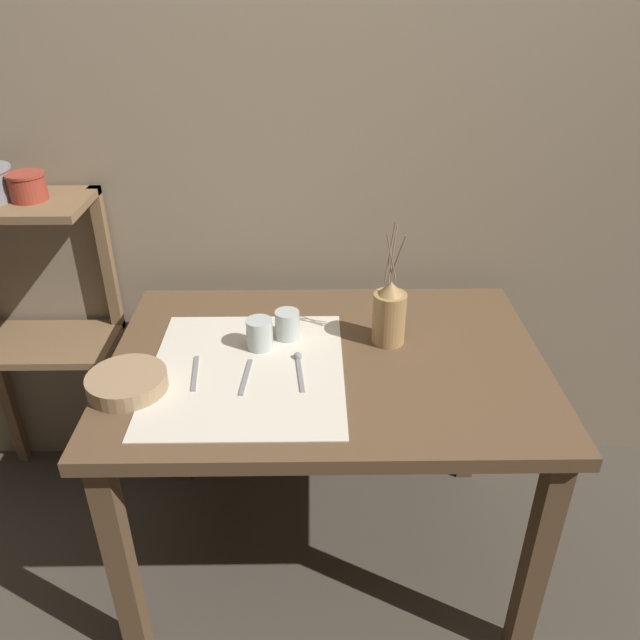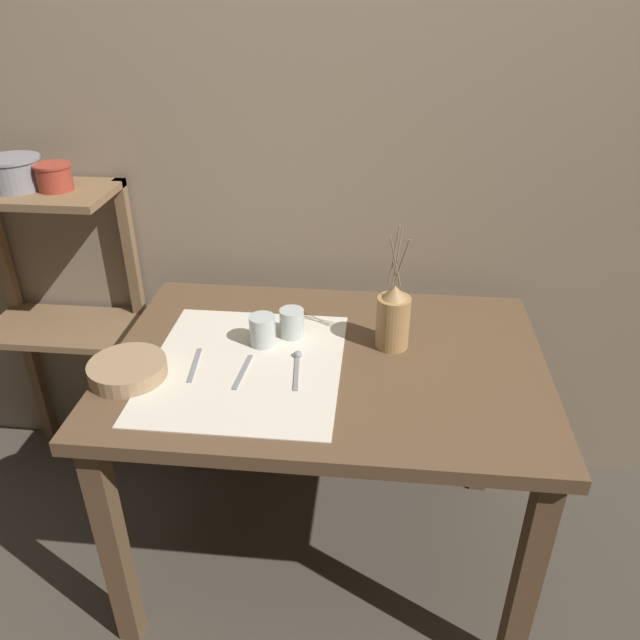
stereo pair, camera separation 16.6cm
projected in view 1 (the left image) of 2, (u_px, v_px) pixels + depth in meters
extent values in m
plane|color=#473F35|center=(326.00, 548.00, 2.10)|extent=(12.00, 12.00, 0.00)
cube|color=gray|center=(324.00, 152.00, 1.97)|extent=(7.00, 0.06, 2.40)
cube|color=brown|center=(327.00, 364.00, 1.73)|extent=(1.20, 0.83, 0.04)
cube|color=brown|center=(121.00, 566.00, 1.61)|extent=(0.06, 0.06, 0.73)
cube|color=brown|center=(536.00, 561.00, 1.62)|extent=(0.06, 0.06, 0.73)
cube|color=brown|center=(174.00, 399.00, 2.23)|extent=(0.06, 0.06, 0.73)
cube|color=brown|center=(474.00, 396.00, 2.24)|extent=(0.06, 0.06, 0.73)
cube|color=brown|center=(2.00, 204.00, 1.84)|extent=(0.51, 0.28, 0.02)
cube|color=brown|center=(39.00, 344.00, 2.08)|extent=(0.51, 0.28, 0.02)
cube|color=brown|center=(121.00, 339.00, 2.22)|extent=(0.04, 0.04, 1.11)
cube|color=beige|center=(247.00, 370.00, 1.67)|extent=(0.52, 0.58, 0.00)
cylinder|color=#A87F4C|center=(389.00, 318.00, 1.76)|extent=(0.09, 0.09, 0.15)
cone|color=#A87F4C|center=(391.00, 288.00, 1.71)|extent=(0.07, 0.07, 0.04)
cylinder|color=#847056|center=(392.00, 258.00, 1.66)|extent=(0.04, 0.02, 0.15)
cylinder|color=#847056|center=(398.00, 258.00, 1.67)|extent=(0.04, 0.04, 0.14)
cylinder|color=#847056|center=(390.00, 253.00, 1.66)|extent=(0.02, 0.01, 0.17)
cylinder|color=#847056|center=(393.00, 254.00, 1.67)|extent=(0.02, 0.03, 0.15)
cylinder|color=#9E7F5B|center=(127.00, 382.00, 1.58)|extent=(0.20, 0.20, 0.05)
cylinder|color=#B7C1BC|center=(260.00, 334.00, 1.74)|extent=(0.07, 0.07, 0.09)
cylinder|color=#B7C1BC|center=(287.00, 325.00, 1.79)|extent=(0.07, 0.07, 0.08)
cube|color=gray|center=(195.00, 373.00, 1.65)|extent=(0.03, 0.16, 0.00)
cube|color=gray|center=(246.00, 377.00, 1.64)|extent=(0.02, 0.16, 0.00)
cube|color=gray|center=(300.00, 374.00, 1.65)|extent=(0.03, 0.16, 0.00)
sphere|color=gray|center=(298.00, 356.00, 1.72)|extent=(0.02, 0.02, 0.02)
cylinder|color=#9E3828|center=(27.00, 187.00, 1.82)|extent=(0.10, 0.10, 0.08)
cylinder|color=#9E3828|center=(25.00, 175.00, 1.80)|extent=(0.11, 0.11, 0.01)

